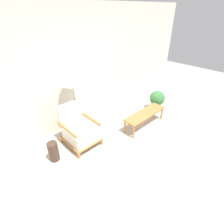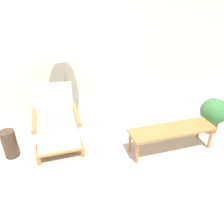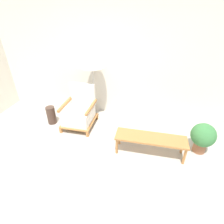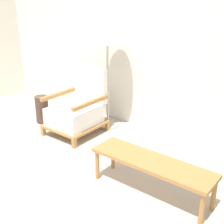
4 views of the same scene
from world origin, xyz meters
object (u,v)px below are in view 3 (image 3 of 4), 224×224
(armchair, at_px, (80,112))
(coffee_table, at_px, (151,139))
(vase, at_px, (51,115))
(potted_plant, at_px, (203,136))
(floor_lamp, at_px, (92,62))

(armchair, distance_m, coffee_table, 1.64)
(coffee_table, distance_m, vase, 2.25)
(potted_plant, bearing_deg, vase, 175.40)
(floor_lamp, xyz_separation_m, vase, (-0.87, -0.48, -1.11))
(floor_lamp, xyz_separation_m, coffee_table, (1.32, -0.98, -1.00))
(armchair, relative_size, potted_plant, 1.52)
(armchair, xyz_separation_m, potted_plant, (2.43, -0.32, 0.01))
(vase, bearing_deg, armchair, 6.62)
(floor_lamp, distance_m, potted_plant, 2.53)
(floor_lamp, bearing_deg, vase, -151.37)
(floor_lamp, relative_size, potted_plant, 2.60)
(floor_lamp, height_order, potted_plant, floor_lamp)
(floor_lamp, height_order, vase, floor_lamp)
(armchair, height_order, potted_plant, armchair)
(armchair, bearing_deg, potted_plant, -7.61)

